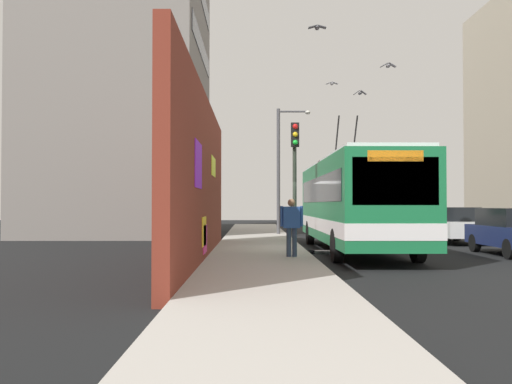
{
  "coord_description": "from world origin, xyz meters",
  "views": [
    {
      "loc": [
        -20.09,
        1.86,
        1.71
      ],
      "look_at": [
        -0.17,
        1.71,
        2.15
      ],
      "focal_mm": 39.02,
      "sensor_mm": 36.0,
      "label": 1
    }
  ],
  "objects": [
    {
      "name": "sidewalk_slab",
      "position": [
        0.0,
        1.6,
        0.07
      ],
      "size": [
        48.0,
        3.2,
        0.15
      ],
      "primitive_type": "cube",
      "color": "#ADA8A0",
      "rests_on": "ground_plane"
    },
    {
      "name": "traffic_light",
      "position": [
        -0.58,
        0.35,
        3.13
      ],
      "size": [
        0.49,
        0.28,
        4.44
      ],
      "color": "#2D382D",
      "rests_on": "sidewalk_slab"
    },
    {
      "name": "parked_car_white",
      "position": [
        4.53,
        -7.0,
        0.83
      ],
      "size": [
        4.67,
        1.81,
        1.58
      ],
      "color": "white",
      "rests_on": "ground_plane"
    },
    {
      "name": "ground_plane",
      "position": [
        0.0,
        0.0,
        0.0
      ],
      "size": [
        80.0,
        80.0,
        0.0
      ],
      "primitive_type": "plane",
      "color": "black"
    },
    {
      "name": "parked_car_red",
      "position": [
        17.03,
        -7.0,
        0.83
      ],
      "size": [
        4.16,
        1.84,
        1.58
      ],
      "color": "#B21E19",
      "rests_on": "ground_plane"
    },
    {
      "name": "building_far_left",
      "position": [
        12.12,
        9.2,
        9.48
      ],
      "size": [
        12.34,
        8.83,
        18.95
      ],
      "color": "gray",
      "rests_on": "ground_plane"
    },
    {
      "name": "city_bus",
      "position": [
        -0.16,
        -1.8,
        1.84
      ],
      "size": [
        11.69,
        2.64,
        5.09
      ],
      "color": "#19723F",
      "rests_on": "ground_plane"
    },
    {
      "name": "flying_pigeons",
      "position": [
        0.71,
        -1.81,
        6.75
      ],
      "size": [
        8.02,
        3.17,
        1.13
      ],
      "color": "slate"
    },
    {
      "name": "curbside_puddle",
      "position": [
        -0.27,
        -0.6,
        0.0
      ],
      "size": [
        1.8,
        1.8,
        0.0
      ],
      "primitive_type": "cylinder",
      "color": "black",
      "rests_on": "ground_plane"
    },
    {
      "name": "pedestrian_at_curb",
      "position": [
        -3.54,
        0.68,
        1.17
      ],
      "size": [
        0.23,
        0.69,
        1.72
      ],
      "color": "#2D3F59",
      "rests_on": "sidewalk_slab"
    },
    {
      "name": "parked_car_champagne",
      "position": [
        10.77,
        -7.0,
        0.84
      ],
      "size": [
        4.68,
        1.85,
        1.58
      ],
      "color": "#C6B793",
      "rests_on": "ground_plane"
    },
    {
      "name": "street_lamp",
      "position": [
        9.39,
        0.25,
        3.97
      ],
      "size": [
        0.44,
        1.8,
        6.66
      ],
      "color": "#4C4C51",
      "rests_on": "sidewalk_slab"
    },
    {
      "name": "graffiti_wall",
      "position": [
        -3.41,
        3.35,
        2.46
      ],
      "size": [
        15.18,
        0.32,
        4.93
      ],
      "color": "maroon",
      "rests_on": "ground_plane"
    }
  ]
}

